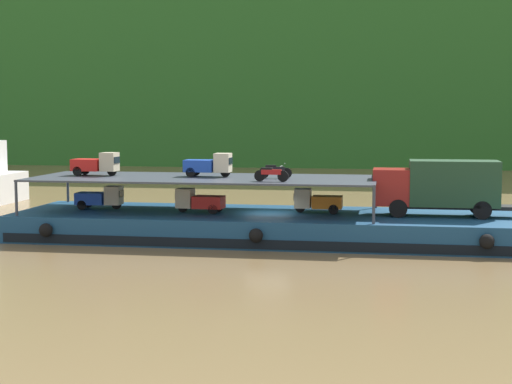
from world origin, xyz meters
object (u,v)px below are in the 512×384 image
Objects in this scene: cargo_barge at (268,226)px; mini_truck_upper_mid at (209,165)px; mini_truck_lower_mid at (317,201)px; mini_truck_upper_stern at (96,164)px; mini_truck_lower_stern at (100,197)px; mini_truck_lower_aft at (199,201)px; motorcycle_upper_port at (271,174)px; motorcycle_upper_centre at (275,171)px; covered_lorry at (439,186)px.

mini_truck_upper_mid reaches higher than cargo_barge.
mini_truck_upper_stern reaches higher than mini_truck_lower_mid.
mini_truck_lower_stern is 6.90m from mini_truck_upper_mid.
mini_truck_lower_aft is 1.47× the size of motorcycle_upper_port.
cargo_barge is at bearing -176.67° from motorcycle_upper_centre.
mini_truck_lower_aft is 5.02m from motorcycle_upper_port.
mini_truck_lower_stern reaches higher than cargo_barge.
motorcycle_upper_port is at bearing -20.65° from mini_truck_lower_aft.
mini_truck_upper_stern is 6.82m from mini_truck_upper_mid.
mini_truck_lower_stern is at bearing 178.43° from motorcycle_upper_centre.
motorcycle_upper_centre is (-9.15, -0.22, 0.74)m from covered_lorry.
cargo_barge is at bearing -167.98° from mini_truck_lower_mid.
covered_lorry is at bearing 14.80° from motorcycle_upper_port.
mini_truck_lower_stern is at bearing 167.01° from motorcycle_upper_port.
mini_truck_upper_mid is (-6.36, -0.02, 2.00)m from mini_truck_lower_mid.
mini_truck_upper_mid is at bearing 72.27° from mini_truck_lower_aft.
mini_truck_upper_stern is at bearing -178.81° from mini_truck_lower_mid.
mini_truck_lower_stern is 6.31m from mini_truck_lower_aft.
mini_truck_lower_aft is at bearing -7.07° from mini_truck_upper_stern.
covered_lorry reaches higher than mini_truck_lower_mid.
cargo_barge is at bearing 102.51° from motorcycle_upper_port.
covered_lorry is at bearing -0.21° from mini_truck_upper_stern.
mini_truck_upper_mid reaches higher than motorcycle_upper_port.
mini_truck_upper_mid is at bearing -179.84° from mini_truck_lower_mid.
covered_lorry is 19.74m from mini_truck_lower_stern.
mini_truck_lower_aft is at bearing -176.90° from covered_lorry.
covered_lorry is 2.86× the size of mini_truck_lower_mid.
mini_truck_lower_stern is at bearing 178.25° from cargo_barge.
covered_lorry is at bearing 1.45° from cargo_barge.
mini_truck_upper_stern is at bearing 178.44° from motorcycle_upper_centre.
mini_truck_upper_stern is (-6.47, 0.80, 2.00)m from mini_truck_lower_aft.
mini_truck_upper_stern is at bearing 167.24° from motorcycle_upper_port.
mini_truck_lower_stern is at bearing -178.78° from mini_truck_lower_mid.
motorcycle_upper_port is (4.41, -1.66, 1.74)m from mini_truck_lower_aft.
motorcycle_upper_port is (-2.29, -2.74, 1.74)m from mini_truck_lower_mid.
motorcycle_upper_centre is at bearing 6.74° from mini_truck_lower_aft.
covered_lorry is at bearing 1.37° from motorcycle_upper_centre.
mini_truck_lower_aft is at bearing -173.26° from motorcycle_upper_centre.
mini_truck_lower_mid is at bearing 9.13° from mini_truck_lower_aft.
mini_truck_upper_stern reaches higher than motorcycle_upper_port.
covered_lorry is 2.82× the size of mini_truck_lower_aft.
mini_truck_upper_mid is 1.45× the size of motorcycle_upper_port.
mini_truck_upper_mid reaches higher than mini_truck_lower_stern.
mini_truck_lower_mid is at bearing 50.13° from motorcycle_upper_port.
mini_truck_upper_stern reaches higher than motorcycle_upper_centre.
motorcycle_upper_port is at bearing -87.29° from motorcycle_upper_centre.
mini_truck_upper_mid is 1.46× the size of motorcycle_upper_centre.
mini_truck_upper_mid reaches higher than mini_truck_lower_mid.
mini_truck_lower_aft is at bearing -172.93° from cargo_barge.
mini_truck_upper_stern is 1.47× the size of motorcycle_upper_centre.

